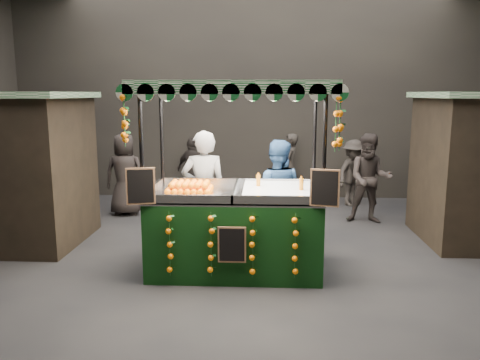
{
  "coord_description": "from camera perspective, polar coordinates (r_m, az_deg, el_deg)",
  "views": [
    {
      "loc": [
        0.18,
        -6.97,
        2.57
      ],
      "look_at": [
        -0.19,
        0.28,
        1.27
      ],
      "focal_mm": 36.15,
      "sensor_mm": 36.0,
      "label": 1
    }
  ],
  "objects": [
    {
      "name": "ground",
      "position": [
        7.43,
        1.36,
        -10.08
      ],
      "size": [
        12.0,
        12.0,
        0.0
      ],
      "primitive_type": "plane",
      "color": "black",
      "rests_on": "ground"
    },
    {
      "name": "market_hall",
      "position": [
        7.02,
        1.48,
        16.8
      ],
      "size": [
        12.1,
        10.1,
        5.05
      ],
      "color": "black",
      "rests_on": "ground"
    },
    {
      "name": "juice_stall",
      "position": [
        6.99,
        -0.49,
        -4.11
      ],
      "size": [
        2.83,
        1.66,
        2.74
      ],
      "color": "black",
      "rests_on": "ground"
    },
    {
      "name": "vendor_grey",
      "position": [
        7.88,
        -4.27,
        -1.38
      ],
      "size": [
        0.78,
        0.56,
        1.99
      ],
      "rotation": [
        0.0,
        0.0,
        3.26
      ],
      "color": "slate",
      "rests_on": "ground"
    },
    {
      "name": "vendor_blue",
      "position": [
        8.1,
        4.35,
        -1.67
      ],
      "size": [
        0.98,
        0.82,
        1.83
      ],
      "rotation": [
        0.0,
        0.0,
        2.99
      ],
      "color": "#284B81",
      "rests_on": "ground"
    },
    {
      "name": "shopper_0",
      "position": [
        10.14,
        -20.0,
        -0.54
      ],
      "size": [
        0.66,
        0.52,
        1.59
      ],
      "rotation": [
        0.0,
        0.0,
        -0.26
      ],
      "color": "#2E2925",
      "rests_on": "ground"
    },
    {
      "name": "shopper_1",
      "position": [
        9.98,
        15.07,
        0.17
      ],
      "size": [
        0.97,
        0.81,
        1.8
      ],
      "rotation": [
        0.0,
        0.0,
        -0.16
      ],
      "color": "#2E2725",
      "rests_on": "ground"
    },
    {
      "name": "shopper_2",
      "position": [
        11.48,
        -5.58,
        1.15
      ],
      "size": [
        0.98,
        0.8,
        1.56
      ],
      "rotation": [
        0.0,
        0.0,
        2.6
      ],
      "color": "black",
      "rests_on": "ground"
    },
    {
      "name": "shopper_3",
      "position": [
        11.46,
        13.2,
        0.84
      ],
      "size": [
        1.1,
        1.1,
        1.53
      ],
      "rotation": [
        0.0,
        0.0,
        0.79
      ],
      "color": "#2B2623",
      "rests_on": "ground"
    },
    {
      "name": "shopper_4",
      "position": [
        10.56,
        -13.43,
        0.66
      ],
      "size": [
        0.87,
        0.57,
        1.76
      ],
      "rotation": [
        0.0,
        0.0,
        3.16
      ],
      "color": "black",
      "rests_on": "ground"
    },
    {
      "name": "shopper_5",
      "position": [
        11.39,
        25.17,
        0.38
      ],
      "size": [
        0.9,
        1.61,
        1.65
      ],
      "rotation": [
        0.0,
        0.0,
        1.86
      ],
      "color": "#2A2622",
      "rests_on": "ground"
    },
    {
      "name": "shopper_6",
      "position": [
        11.69,
        5.88,
        1.48
      ],
      "size": [
        0.49,
        0.66,
        1.63
      ],
      "rotation": [
        0.0,
        0.0,
        -1.75
      ],
      "color": "#2C2824",
      "rests_on": "ground"
    }
  ]
}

